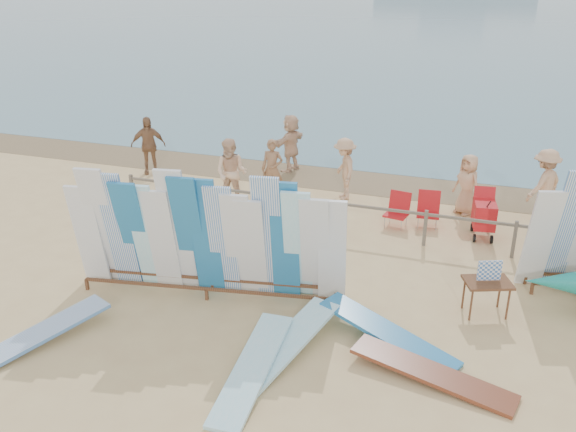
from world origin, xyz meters
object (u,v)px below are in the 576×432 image
at_px(flat_board_a, 253,378).
at_px(beachgoer_2, 231,173).
at_px(main_surfboard_rack, 206,240).
at_px(beach_chair_left, 396,217).
at_px(beachgoer_1, 272,169).
at_px(vendor_table, 486,296).
at_px(flat_board_e, 38,344).
at_px(beachgoer_extra_1, 148,145).
at_px(beachgoer_6, 467,184).
at_px(stroller, 483,219).
at_px(beachgoer_3, 344,169).
at_px(flat_board_b, 287,353).
at_px(flat_board_c, 431,380).
at_px(flat_board_d, 387,343).
at_px(beach_chair_right, 428,216).
at_px(beachgoer_9, 544,184).
at_px(beachgoer_11, 291,143).

relative_size(flat_board_a, beachgoer_2, 1.43).
xyz_separation_m(main_surfboard_rack, beach_chair_left, (3.01, 4.74, -0.97)).
distance_m(flat_board_a, beachgoer_1, 8.30).
relative_size(vendor_table, flat_board_e, 0.42).
height_order(vendor_table, beachgoer_extra_1, beachgoer_extra_1).
relative_size(main_surfboard_rack, beachgoer_6, 3.35).
height_order(flat_board_e, beach_chair_left, beach_chair_left).
distance_m(flat_board_e, flat_board_a, 3.99).
xyz_separation_m(stroller, beachgoer_3, (-3.88, 1.48, 0.40)).
relative_size(flat_board_b, beachgoer_6, 1.64).
relative_size(main_surfboard_rack, flat_board_c, 2.04).
height_order(main_surfboard_rack, beachgoer_2, main_surfboard_rack).
height_order(flat_board_d, beach_chair_right, beach_chair_right).
relative_size(stroller, beachgoer_extra_1, 0.65).
distance_m(beachgoer_9, beachgoer_1, 7.26).
height_order(beachgoer_6, beachgoer_3, beachgoer_3).
distance_m(beach_chair_left, beachgoer_3, 2.41).
relative_size(flat_board_b, beachgoer_extra_1, 1.47).
height_order(beachgoer_9, beachgoer_1, beachgoer_9).
xyz_separation_m(beachgoer_2, beachgoer_6, (6.16, 1.50, -0.12)).
distance_m(stroller, beachgoer_6, 1.57).
relative_size(beachgoer_2, beachgoer_3, 1.07).
xyz_separation_m(flat_board_e, flat_board_c, (6.74, 1.26, 0.00)).
height_order(flat_board_b, beachgoer_3, beachgoer_3).
bearing_deg(main_surfboard_rack, beachgoer_1, 87.40).
height_order(flat_board_d, beachgoer_6, beachgoer_6).
xyz_separation_m(beachgoer_extra_1, beachgoer_3, (6.43, -0.19, -0.04)).
height_order(main_surfboard_rack, beachgoer_9, main_surfboard_rack).
bearing_deg(beachgoer_6, beach_chair_right, -84.50).
bearing_deg(beachgoer_6, beachgoer_11, -158.32).
relative_size(beachgoer_2, beachgoer_extra_1, 1.03).
bearing_deg(beachgoer_1, beachgoer_11, 90.18).
relative_size(vendor_table, flat_board_a, 0.42).
relative_size(flat_board_e, beach_chair_left, 3.08).
bearing_deg(flat_board_c, beachgoer_extra_1, 64.95).
bearing_deg(beachgoer_2, beachgoer_6, 9.76).
distance_m(flat_board_b, beachgoer_6, 8.03).
bearing_deg(beachgoer_3, beachgoer_extra_1, -118.61).
distance_m(flat_board_c, stroller, 6.12).
height_order(vendor_table, flat_board_e, vendor_table).
xyz_separation_m(vendor_table, flat_board_d, (-1.58, -1.57, -0.38)).
bearing_deg(beachgoer_6, beachgoer_9, 49.60).
distance_m(flat_board_e, beachgoer_3, 9.48).
xyz_separation_m(vendor_table, beach_chair_right, (-1.57, 3.96, -0.12)).
relative_size(flat_board_a, beach_chair_left, 3.08).
bearing_deg(beachgoer_extra_1, vendor_table, -55.08).
xyz_separation_m(beachgoer_3, beachgoer_11, (-2.25, 1.91, 0.04)).
bearing_deg(beach_chair_right, beach_chair_left, -165.70).
distance_m(flat_board_e, beachgoer_9, 12.55).
height_order(beach_chair_left, stroller, stroller).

